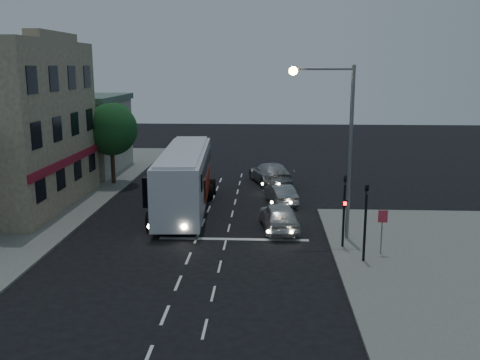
# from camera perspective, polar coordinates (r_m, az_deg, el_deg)

# --- Properties ---
(ground) EXTENTS (120.00, 120.00, 0.00)m
(ground) POSITION_cam_1_polar(r_m,az_deg,el_deg) (27.01, -5.22, -7.58)
(ground) COLOR black
(sidewalk_far) EXTENTS (12.00, 50.00, 0.12)m
(sidewalk_far) POSITION_cam_1_polar(r_m,az_deg,el_deg) (38.22, -23.16, -2.55)
(sidewalk_far) COLOR slate
(sidewalk_far) RESTS_ON ground
(road_markings) EXTENTS (8.00, 30.55, 0.01)m
(road_markings) POSITION_cam_1_polar(r_m,az_deg,el_deg) (29.98, -1.89, -5.51)
(road_markings) COLOR silver
(road_markings) RESTS_ON ground
(tour_bus) EXTENTS (3.43, 12.96, 3.94)m
(tour_bus) POSITION_cam_1_polar(r_m,az_deg,el_deg) (34.21, -5.90, 0.31)
(tour_bus) COLOR silver
(tour_bus) RESTS_ON ground
(car_suv) EXTENTS (2.45, 4.86, 1.59)m
(car_suv) POSITION_cam_1_polar(r_m,az_deg,el_deg) (30.14, 4.17, -3.88)
(car_suv) COLOR silver
(car_suv) RESTS_ON ground
(car_sedan_a) EXTENTS (2.34, 4.25, 1.33)m
(car_sedan_a) POSITION_cam_1_polar(r_m,az_deg,el_deg) (35.81, 4.33, -1.53)
(car_sedan_a) COLOR gray
(car_sedan_a) RESTS_ON ground
(car_sedan_b) EXTENTS (3.85, 6.17, 1.67)m
(car_sedan_b) POSITION_cam_1_polar(r_m,az_deg,el_deg) (41.91, 3.27, 0.73)
(car_sedan_b) COLOR #9E9E9E
(car_sedan_b) RESTS_ON ground
(traffic_signal_main) EXTENTS (0.25, 0.35, 4.10)m
(traffic_signal_main) POSITION_cam_1_polar(r_m,az_deg,el_deg) (27.07, 11.07, -2.36)
(traffic_signal_main) COLOR black
(traffic_signal_main) RESTS_ON sidewalk_near
(traffic_signal_side) EXTENTS (0.18, 0.15, 4.10)m
(traffic_signal_side) POSITION_cam_1_polar(r_m,az_deg,el_deg) (25.30, 13.26, -3.48)
(traffic_signal_side) COLOR black
(traffic_signal_side) RESTS_ON sidewalk_near
(regulatory_sign) EXTENTS (0.45, 0.12, 2.20)m
(regulatory_sign) POSITION_cam_1_polar(r_m,az_deg,el_deg) (26.62, 14.94, -4.63)
(regulatory_sign) COLOR slate
(regulatory_sign) RESTS_ON sidewalk_near
(streetlight) EXTENTS (3.32, 0.44, 9.00)m
(streetlight) POSITION_cam_1_polar(r_m,az_deg,el_deg) (27.81, 10.42, 5.00)
(streetlight) COLOR slate
(streetlight) RESTS_ON sidewalk_near
(low_building_north) EXTENTS (9.40, 9.40, 6.50)m
(low_building_north) POSITION_cam_1_polar(r_m,az_deg,el_deg) (48.68, -17.90, 4.79)
(low_building_north) COLOR gray
(low_building_north) RESTS_ON sidewalk_far
(street_tree) EXTENTS (4.00, 4.00, 6.20)m
(street_tree) POSITION_cam_1_polar(r_m,az_deg,el_deg) (42.18, -13.60, 5.52)
(street_tree) COLOR black
(street_tree) RESTS_ON sidewalk_far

